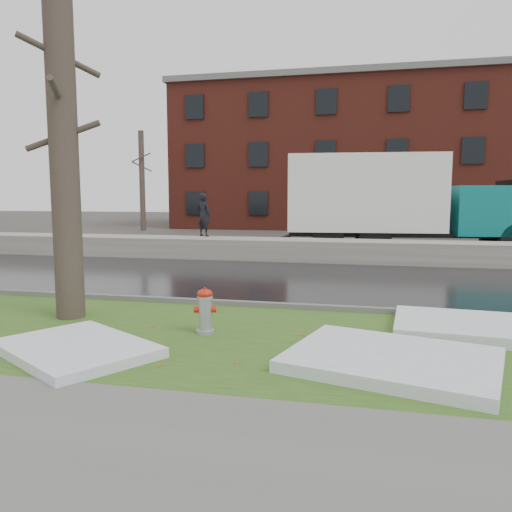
% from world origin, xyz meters
% --- Properties ---
extents(ground, '(120.00, 120.00, 0.00)m').
position_xyz_m(ground, '(0.00, 0.00, 0.00)').
color(ground, '#47423D').
rests_on(ground, ground).
extents(verge, '(60.00, 4.50, 0.04)m').
position_xyz_m(verge, '(0.00, -1.25, 0.02)').
color(verge, '#2D511B').
rests_on(verge, ground).
extents(sidewalk, '(60.00, 3.00, 0.05)m').
position_xyz_m(sidewalk, '(0.00, -5.00, 0.03)').
color(sidewalk, slate).
rests_on(sidewalk, ground).
extents(road, '(60.00, 7.00, 0.03)m').
position_xyz_m(road, '(0.00, 4.50, 0.01)').
color(road, black).
rests_on(road, ground).
extents(parking_lot, '(60.00, 9.00, 0.03)m').
position_xyz_m(parking_lot, '(0.00, 13.00, 0.01)').
color(parking_lot, slate).
rests_on(parking_lot, ground).
extents(curb, '(60.00, 0.15, 0.14)m').
position_xyz_m(curb, '(0.00, 1.00, 0.07)').
color(curb, slate).
rests_on(curb, ground).
extents(snowbank, '(60.00, 1.60, 0.75)m').
position_xyz_m(snowbank, '(0.00, 8.70, 0.38)').
color(snowbank, '#A8A199').
rests_on(snowbank, ground).
extents(brick_building, '(26.00, 12.00, 10.00)m').
position_xyz_m(brick_building, '(2.00, 30.00, 5.00)').
color(brick_building, maroon).
rests_on(brick_building, ground).
extents(bg_tree_left, '(1.40, 1.62, 6.50)m').
position_xyz_m(bg_tree_left, '(-12.00, 22.00, 3.33)').
color(bg_tree_left, brown).
rests_on(bg_tree_left, ground).
extents(bg_tree_center, '(1.40, 1.62, 6.50)m').
position_xyz_m(bg_tree_center, '(-6.00, 26.00, 3.33)').
color(bg_tree_center, brown).
rests_on(bg_tree_center, ground).
extents(fire_hydrant, '(0.38, 0.35, 0.76)m').
position_xyz_m(fire_hydrant, '(0.08, -1.09, 0.44)').
color(fire_hydrant, '#9FA2A7').
rests_on(fire_hydrant, verge).
extents(tree, '(1.29, 1.50, 6.36)m').
position_xyz_m(tree, '(-2.68, -0.59, 3.24)').
color(tree, brown).
rests_on(tree, verge).
extents(box_truck, '(11.85, 3.62, 3.92)m').
position_xyz_m(box_truck, '(3.66, 12.57, 2.07)').
color(box_truck, black).
rests_on(box_truck, ground).
extents(worker, '(0.70, 0.59, 1.63)m').
position_xyz_m(worker, '(-3.45, 9.30, 1.57)').
color(worker, black).
rests_on(worker, snowbank).
extents(snow_patch_near, '(3.04, 2.62, 0.16)m').
position_xyz_m(snow_patch_near, '(2.98, -2.05, 0.12)').
color(snow_patch_near, white).
rests_on(snow_patch_near, verge).
extents(snow_patch_far, '(2.71, 2.50, 0.14)m').
position_xyz_m(snow_patch_far, '(-1.36, -2.50, 0.11)').
color(snow_patch_far, white).
rests_on(snow_patch_far, verge).
extents(snow_patch_side, '(2.94, 2.03, 0.18)m').
position_xyz_m(snow_patch_side, '(4.51, -0.10, 0.13)').
color(snow_patch_side, white).
rests_on(snow_patch_side, verge).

